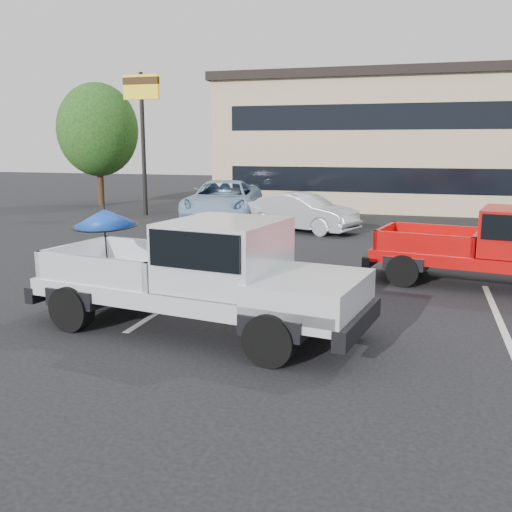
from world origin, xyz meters
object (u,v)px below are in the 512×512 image
Objects in this scene: silver_pickup at (212,270)px; blue_suv at (223,201)px; tree_left at (98,130)px; motel_sign at (142,105)px; red_pickup at (511,245)px; silver_sedan at (302,212)px.

blue_suv is at bearing 117.72° from silver_pickup.
silver_pickup is at bearing -54.08° from tree_left.
tree_left is (-4.00, 3.00, -0.92)m from motel_sign.
silver_pickup reaches higher than red_pickup.
tree_left is at bearing 143.60° from blue_suv.
blue_suv is (-3.58, 1.81, 0.13)m from silver_sedan.
motel_sign is 5.08m from tree_left.
red_pickup is (13.45, -9.57, -3.71)m from motel_sign.
blue_suv is (-9.52, 8.64, -0.14)m from red_pickup.
red_pickup is at bearing -35.43° from motel_sign.
tree_left reaches higher than silver_sedan.
silver_pickup reaches higher than blue_suv.
tree_left is 21.25m from silver_pickup.
silver_pickup is 1.02× the size of blue_suv.
blue_suv reaches higher than silver_sedan.
motel_sign is 1.03× the size of blue_suv.
red_pickup reaches higher than silver_sedan.
tree_left is 9.32m from blue_suv.
red_pickup is 0.95× the size of blue_suv.
tree_left is at bearing 155.21° from red_pickup.
silver_sedan is 0.71× the size of blue_suv.
red_pickup is at bearing -35.76° from tree_left.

